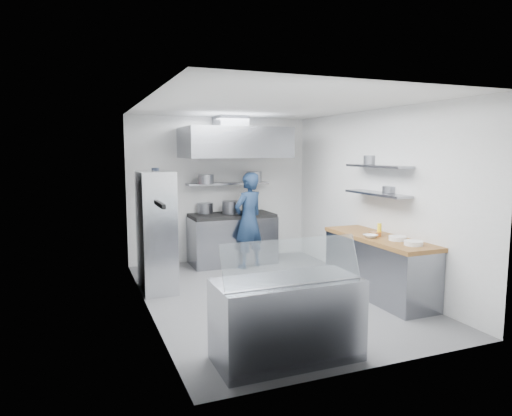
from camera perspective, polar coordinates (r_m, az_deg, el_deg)
name	(u,v)px	position (r m, az deg, el deg)	size (l,w,h in m)	color
floor	(271,295)	(6.97, 1.86, -10.83)	(5.00, 5.00, 0.00)	#4C4C4E
ceiling	(272,105)	(6.66, 1.96, 12.73)	(5.00, 5.00, 0.00)	silver
wall_back	(220,189)	(9.01, -4.48, 2.35)	(3.60, 0.02, 2.80)	white
wall_front	(375,230)	(4.52, 14.71, -2.67)	(3.60, 0.02, 2.80)	white
wall_left	(146,208)	(6.18, -13.57, -0.03)	(5.00, 0.02, 2.80)	white
wall_right	(374,198)	(7.57, 14.49, 1.23)	(5.00, 0.02, 2.80)	white
gas_range	(232,240)	(8.79, -3.02, -4.01)	(1.60, 0.80, 0.90)	gray
cooktop	(232,215)	(8.71, -3.04, -0.91)	(1.57, 0.78, 0.06)	black
stock_pot_left	(205,208)	(8.82, -6.37, 0.00)	(0.30, 0.30, 0.20)	slate
stock_pot_mid	(231,207)	(8.73, -3.15, 0.10)	(0.33, 0.33, 0.24)	slate
over_range_shelf	(228,184)	(8.88, -3.56, 3.06)	(1.60, 0.30, 0.04)	gray
shelf_pot_a	(206,179)	(8.49, -6.27, 3.59)	(0.29, 0.29, 0.18)	slate
shelf_pot_b	(254,177)	(8.82, -0.24, 3.90)	(0.29, 0.29, 0.22)	slate
extractor_hood	(234,143)	(8.46, -2.72, 8.15)	(1.90, 1.15, 0.55)	gray
hood_duct	(230,122)	(8.69, -3.22, 10.63)	(0.55, 0.55, 0.24)	slate
red_firebox	(157,191)	(8.66, -12.28, 2.15)	(0.22, 0.10, 0.26)	red
chef	(249,220)	(8.38, -0.93, -1.55)	(0.64, 0.42, 1.77)	#162742
wire_rack	(156,231)	(7.19, -12.38, -2.84)	(0.50, 0.90, 1.85)	silver
rack_bin_a	(155,238)	(7.31, -12.48, -3.68)	(0.17, 0.21, 0.19)	white
rack_bin_b	(152,205)	(7.47, -12.89, 0.43)	(0.15, 0.20, 0.18)	yellow
rack_jar	(155,174)	(7.32, -12.46, 4.23)	(0.12, 0.12, 0.18)	black
knife_strip	(160,204)	(5.28, -11.96, 0.46)	(0.04, 0.55, 0.05)	black
prep_counter_base	(378,268)	(7.08, 15.01, -7.26)	(0.62, 2.00, 0.84)	gray
prep_counter_top	(379,238)	(6.98, 15.13, -3.68)	(0.65, 2.04, 0.06)	brown
plate_stack_a	(413,243)	(6.45, 19.09, -4.16)	(0.25, 0.25, 0.06)	white
plate_stack_b	(398,238)	(6.73, 17.28, -3.63)	(0.25, 0.25, 0.06)	white
copper_pan	(375,234)	(6.99, 14.68, -3.15)	(0.18, 0.18, 0.06)	#D4803B
squeeze_bottle	(379,229)	(7.05, 15.17, -2.59)	(0.06, 0.06, 0.18)	yellow
mixing_bowl	(370,236)	(6.83, 14.10, -3.43)	(0.19, 0.19, 0.05)	white
wall_shelf_lower	(377,194)	(7.23, 14.89, 1.74)	(0.30, 1.30, 0.04)	gray
wall_shelf_upper	(378,166)	(7.20, 15.00, 5.07)	(0.30, 1.30, 0.04)	gray
shelf_pot_c	(389,189)	(7.21, 16.35, 2.24)	(0.22, 0.22, 0.10)	slate
shelf_pot_d	(371,160)	(7.63, 14.18, 5.87)	(0.24, 0.24, 0.14)	slate
display_case	(287,320)	(4.84, 3.89, -13.76)	(1.50, 0.70, 0.85)	gray
display_glass	(293,261)	(4.55, 4.61, -6.64)	(1.47, 0.02, 0.45)	silver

